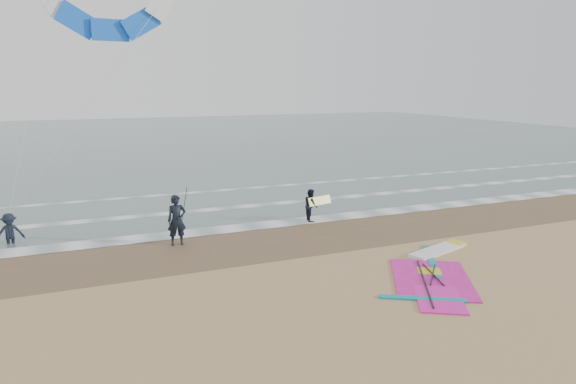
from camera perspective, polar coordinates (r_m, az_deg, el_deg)
name	(u,v)px	position (r m, az deg, el deg)	size (l,w,h in m)	color
ground	(367,289)	(16.55, 8.80, -10.65)	(120.00, 120.00, 0.00)	tan
sea_water	(152,139)	(61.86, -14.91, 5.68)	(120.00, 80.00, 0.02)	#47605E
wet_sand_band	(293,237)	(21.59, 0.53, -5.07)	(120.00, 5.00, 0.01)	brown
foam_waterline	(258,213)	(25.58, -3.36, -2.32)	(120.00, 9.15, 0.02)	white
windsurf_rig	(435,270)	(18.53, 16.04, -8.36)	(6.02, 5.70, 0.14)	white
person_standing	(177,220)	(20.83, -12.25, -3.09)	(0.74, 0.49, 2.03)	black
person_walking	(311,205)	(23.96, 2.56, -1.47)	(0.74, 0.58, 1.53)	black
person_wading	(9,225)	(23.29, -28.59, -3.22)	(1.05, 0.61, 1.63)	black
held_pole	(184,208)	(20.76, -11.50, -1.75)	(0.17, 0.86, 1.82)	black
carried_kiteboard	(320,201)	(24.00, 3.53, -0.96)	(1.30, 0.51, 0.39)	yellow
surf_kite	(109,14)	(25.38, -19.29, 18.12)	(7.72, 2.90, 9.92)	white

